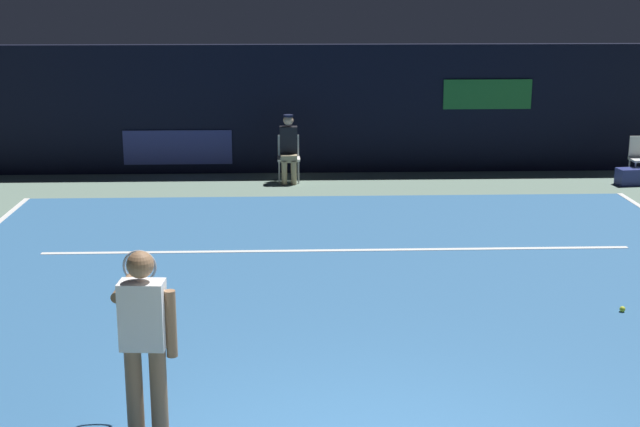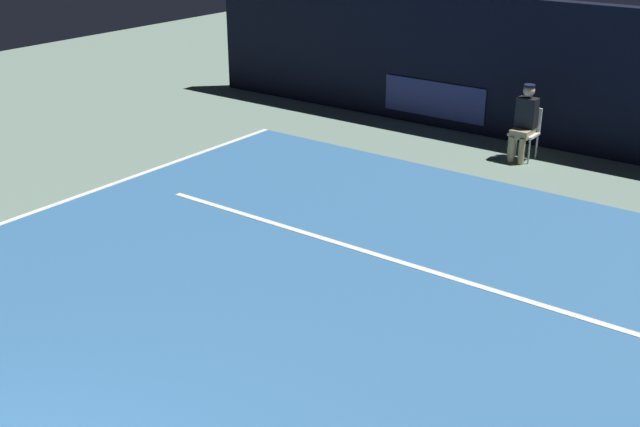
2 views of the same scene
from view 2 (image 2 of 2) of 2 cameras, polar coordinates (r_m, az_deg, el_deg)
name	(u,v)px [view 2 (image 2 of 2)]	position (r m, az deg, el deg)	size (l,w,h in m)	color
ground_plane	(328,330)	(8.72, 0.59, -8.35)	(33.29, 33.29, 0.00)	slate
court_surface	(328,330)	(8.71, 0.59, -8.32)	(10.94, 10.76, 0.01)	#336699
line_sideline_right	(27,214)	(12.36, -20.16, -0.05)	(0.10, 10.76, 0.01)	white
line_service	(416,267)	(10.11, 6.90, -3.81)	(8.53, 0.10, 0.01)	white
back_wall	(590,81)	(14.80, 18.71, 8.98)	(16.80, 0.33, 2.60)	black
line_judge_on_chair	(525,122)	(14.22, 14.41, 6.38)	(0.45, 0.53, 1.32)	white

